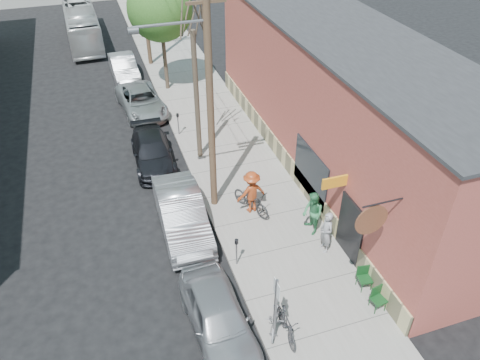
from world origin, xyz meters
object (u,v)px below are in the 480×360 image
object	(u,v)px
tree_bare	(197,98)
car_3	(141,101)
utility_pole_near	(208,94)
car_1	(182,214)
tree_leafy_mid	(160,9)
patio_chair_a	(365,279)
parking_meter_far	(178,120)
sign_post	(276,305)
car_0	(218,317)
bus	(82,25)
parked_bike_b	(275,317)
car_4	(124,68)
patio_chair_b	(379,300)
car_2	(152,152)
parking_meter_near	(237,248)
cyclist	(251,192)
parked_bike_a	(286,324)
patron_green	(313,213)
patron_grey	(326,232)

from	to	relation	value
tree_bare	car_3	size ratio (longest dim) A/B	1.30
utility_pole_near	car_1	size ratio (longest dim) A/B	2.00
tree_leafy_mid	tree_bare	bearing A→B (deg)	-90.00
patio_chair_a	parking_meter_far	bearing A→B (deg)	115.49
sign_post	tree_bare	distance (m)	11.29
patio_chair_a	car_0	xyz separation A→B (m)	(-5.40, -0.05, 0.17)
car_0	bus	world-z (taller)	bus
car_1	car_3	xyz separation A→B (m)	(0.00, 10.85, -0.14)
sign_post	car_0	size ratio (longest dim) A/B	0.63
parked_bike_b	car_4	distance (m)	21.90
car_3	car_4	world-z (taller)	car_4
tree_leafy_mid	patio_chair_b	xyz separation A→B (m)	(3.36, -19.49, -4.54)
utility_pole_near	car_0	xyz separation A→B (m)	(-1.59, -6.34, -4.65)
parking_meter_far	car_1	bearing A→B (deg)	-101.11
tree_leafy_mid	car_2	distance (m)	9.49
parking_meter_near	utility_pole_near	world-z (taller)	utility_pole_near
parking_meter_near	patio_chair_b	xyz separation A→B (m)	(3.91, -3.47, -0.39)
parking_meter_far	patio_chair_a	xyz separation A→B (m)	(3.95, -12.60, -0.39)
sign_post	tree_bare	bearing A→B (deg)	87.69
car_4	cyclist	bearing A→B (deg)	-80.10
parking_meter_near	parked_bike_b	bearing A→B (deg)	-83.55
parking_meter_far	utility_pole_near	distance (m)	7.70
cyclist	tree_leafy_mid	bearing A→B (deg)	-93.18
parking_meter_near	bus	bearing A→B (deg)	98.42
parked_bike_a	bus	world-z (taller)	bus
tree_bare	cyclist	bearing A→B (deg)	-78.19
car_1	parking_meter_far	bearing A→B (deg)	80.02
patron_green	car_2	world-z (taller)	patron_green
patio_chair_b	cyclist	xyz separation A→B (m)	(-2.34, 6.27, 0.55)
car_1	tree_bare	bearing A→B (deg)	69.21
patron_grey	cyclist	xyz separation A→B (m)	(-1.90, 3.15, 0.09)
sign_post	bus	xyz separation A→B (m)	(-4.08, 30.35, -0.48)
cyclist	car_2	bearing A→B (deg)	-64.79
car_3	parked_bike_a	bearing A→B (deg)	-88.87
parked_bike_b	car_1	xyz separation A→B (m)	(-1.79, 5.73, 0.23)
parking_meter_far	car_3	distance (m)	3.77
patio_chair_a	sign_post	bearing A→B (deg)	-157.56
bus	parking_meter_near	bearing A→B (deg)	-82.90
tree_bare	parked_bike_a	bearing A→B (deg)	-90.06
car_3	car_1	bearing A→B (deg)	-95.53
parked_bike_b	utility_pole_near	bearing A→B (deg)	119.15
patio_chair_b	parked_bike_b	bearing A→B (deg)	162.74
patron_green	car_1	world-z (taller)	patron_green
patron_grey	car_3	bearing A→B (deg)	-163.27
parked_bike_a	car_1	xyz separation A→B (m)	(-1.99, 6.17, 0.16)
parking_meter_far	car_1	xyz separation A→B (m)	(-1.45, -7.38, -0.16)
parking_meter_near	car_1	size ratio (longest dim) A/B	0.25
tree_leafy_mid	patron_grey	xyz separation A→B (m)	(2.92, -16.37, -4.08)
patron_green	patron_grey	bearing A→B (deg)	0.65
sign_post	parking_meter_far	xyz separation A→B (m)	(-0.10, 13.59, -0.85)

